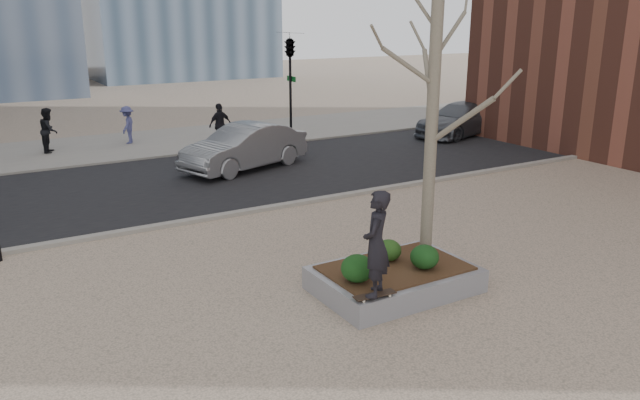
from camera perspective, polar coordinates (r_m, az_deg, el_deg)
ground at (r=11.83m, az=2.88°, el=-9.25°), size 120.00×120.00×0.00m
street at (r=20.43m, az=-12.74°, el=1.53°), size 60.00×8.00×0.02m
far_sidewalk at (r=27.03m, az=-17.43°, el=4.79°), size 60.00×6.00×0.02m
planter at (r=12.27m, az=6.83°, el=-7.22°), size 3.00×2.00×0.45m
planter_mulch at (r=12.18m, az=6.87°, el=-6.16°), size 2.70×1.70×0.04m
sycamore_tree at (r=12.19m, az=10.34°, el=9.89°), size 2.80×2.80×6.60m
shrub_left at (r=11.37m, az=3.43°, el=-6.26°), size 0.60×0.60×0.51m
shrub_middle at (r=12.39m, az=6.30°, el=-4.59°), size 0.50×0.50×0.42m
shrub_right at (r=12.09m, az=9.53°, el=-5.15°), size 0.55×0.55×0.47m
skateboard at (r=10.93m, az=5.03°, el=-8.75°), size 0.79×0.26×0.08m
skateboarder at (r=10.55m, az=5.16°, el=-4.00°), size 0.80×0.79×1.86m
car_silver at (r=21.74m, az=-6.92°, el=4.83°), size 4.95×3.01×1.54m
car_third at (r=28.64m, az=12.69°, el=7.23°), size 5.24×3.11×1.42m
pedestrian_a at (r=26.48m, az=-23.54°, el=5.88°), size 0.89×1.00×1.73m
pedestrian_b at (r=27.23m, az=-17.19°, el=6.58°), size 1.00×1.16×1.55m
pedestrian_c at (r=25.79m, az=-9.12°, el=6.81°), size 1.09×0.63×1.74m
traffic_light_far at (r=26.71m, az=-2.72°, el=10.26°), size 0.60×2.48×4.50m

